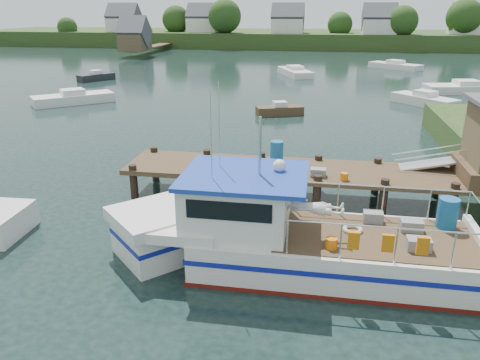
% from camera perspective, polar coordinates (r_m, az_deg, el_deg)
% --- Properties ---
extents(ground_plane, '(160.00, 160.00, 0.00)m').
position_cam_1_polar(ground_plane, '(20.03, 3.55, -2.18)').
color(ground_plane, black).
extents(far_shore, '(140.00, 42.55, 9.22)m').
position_cam_1_polar(far_shore, '(100.94, 8.98, 16.97)').
color(far_shore, '#2D441C').
rests_on(far_shore, ground).
extents(dock, '(16.60, 3.00, 4.78)m').
position_cam_1_polar(dock, '(19.75, 22.85, 2.79)').
color(dock, '#483522').
rests_on(dock, ground).
extents(lobster_boat, '(11.89, 3.59, 5.65)m').
position_cam_1_polar(lobster_boat, '(14.55, 5.40, -6.89)').
color(lobster_boat, silver).
rests_on(lobster_boat, ground).
extents(moored_rowboat, '(3.68, 2.35, 1.01)m').
position_cam_1_polar(moored_rowboat, '(35.70, 4.85, 8.51)').
color(moored_rowboat, '#483522').
rests_on(moored_rowboat, ground).
extents(moored_far, '(6.74, 6.09, 1.16)m').
position_cam_1_polar(moored_far, '(66.20, 18.39, 13.09)').
color(moored_far, silver).
rests_on(moored_far, ground).
extents(moored_a, '(6.36, 5.96, 1.20)m').
position_cam_1_polar(moored_a, '(42.38, -19.66, 9.39)').
color(moored_a, silver).
rests_on(moored_a, ground).
extents(moored_b, '(5.07, 5.39, 1.22)m').
position_cam_1_polar(moored_b, '(42.01, 21.57, 9.08)').
color(moored_b, silver).
rests_on(moored_b, ground).
extents(moored_c, '(7.90, 3.93, 1.19)m').
position_cam_1_polar(moored_c, '(49.87, 25.84, 10.05)').
color(moored_c, silver).
rests_on(moored_c, ground).
extents(moored_d, '(4.67, 7.17, 1.16)m').
position_cam_1_polar(moored_d, '(57.23, 6.71, 12.97)').
color(moored_d, silver).
rests_on(moored_d, ground).
extents(moored_e, '(3.39, 4.13, 1.12)m').
position_cam_1_polar(moored_e, '(55.32, -17.13, 11.96)').
color(moored_e, black).
rests_on(moored_e, ground).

